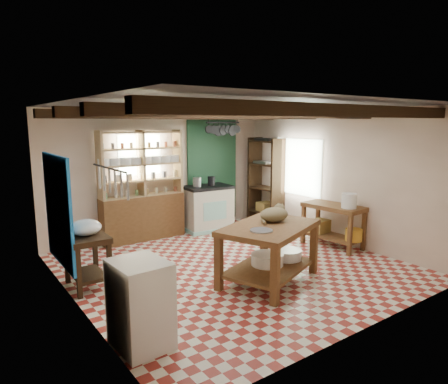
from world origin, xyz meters
TOP-DOWN VIEW (x-y plane):
  - floor at (0.00, 0.00)m, footprint 5.00×5.00m
  - ceiling at (0.00, 0.00)m, footprint 5.00×5.00m
  - wall_back at (0.00, 2.50)m, footprint 5.00×0.04m
  - wall_front at (0.00, -2.50)m, footprint 5.00×0.04m
  - wall_left at (-2.50, 0.00)m, footprint 0.04×5.00m
  - wall_right at (2.50, 0.00)m, footprint 0.04×5.00m
  - ceiling_beams at (0.00, 0.00)m, footprint 5.00×3.80m
  - blue_wall_patch at (-2.47, 0.90)m, footprint 0.04×1.40m
  - green_wall_patch at (1.25, 2.47)m, footprint 1.30×0.04m
  - window_back at (-0.50, 2.48)m, footprint 0.90×0.02m
  - window_right at (2.48, 1.00)m, footprint 0.02×1.30m
  - utensil_rail at (-2.44, -1.20)m, footprint 0.06×0.90m
  - pot_rack at (1.25, 2.05)m, footprint 0.86×0.12m
  - shelving_unit at (-0.55, 2.31)m, footprint 1.70×0.34m
  - tall_rack at (2.28, 1.80)m, footprint 0.40×0.86m
  - work_table at (0.06, -0.80)m, footprint 1.78×1.49m
  - stove at (0.90, 2.15)m, footprint 1.06×0.76m
  - prep_table at (-2.20, 0.56)m, footprint 0.54×0.77m
  - white_cabinet at (-2.22, -1.32)m, footprint 0.55×0.65m
  - right_counter at (2.18, -0.24)m, footprint 0.66×1.18m
  - cat at (0.27, -0.66)m, footprint 0.59×0.55m
  - steel_tray at (-0.25, -0.97)m, footprint 0.41×0.41m
  - basin_large at (0.08, -0.73)m, footprint 0.63×0.63m
  - basin_small at (0.51, -0.73)m, footprint 0.57×0.57m
  - kettle_left at (0.65, 2.17)m, footprint 0.19×0.19m
  - kettle_right at (1.00, 2.14)m, footprint 0.17×0.17m
  - enamel_bowl at (-2.20, 0.56)m, footprint 0.45×0.45m
  - white_bucket at (2.16, -0.59)m, footprint 0.29×0.29m
  - wicker_basket at (2.15, 0.06)m, footprint 0.38×0.31m
  - yellow_tub at (2.22, -0.69)m, footprint 0.32×0.32m

SIDE VIEW (x-z plane):
  - floor at x=0.00m, z-range -0.02..0.00m
  - basin_small at x=0.51m, z-range 0.23..0.38m
  - basin_large at x=0.08m, z-range 0.23..0.40m
  - yellow_tub at x=2.22m, z-range 0.22..0.44m
  - wicker_basket at x=2.15m, z-range 0.22..0.47m
  - prep_table at x=-2.20m, z-range 0.00..0.77m
  - right_counter at x=2.18m, z-range 0.00..0.82m
  - work_table at x=0.06m, z-range 0.00..0.86m
  - white_cabinet at x=-2.22m, z-range 0.00..0.93m
  - stove at x=0.90m, z-range 0.00..0.99m
  - steel_tray at x=-0.25m, z-range 0.86..0.88m
  - enamel_bowl at x=-2.20m, z-range 0.77..0.99m
  - white_bucket at x=2.16m, z-range 0.82..1.08m
  - cat at x=0.27m, z-range 0.86..1.07m
  - tall_rack at x=2.28m, z-range 0.00..2.00m
  - kettle_right at x=1.00m, z-range 0.99..1.19m
  - kettle_left at x=0.65m, z-range 0.99..1.19m
  - blue_wall_patch at x=-2.47m, z-range 0.30..1.90m
  - shelving_unit at x=-0.55m, z-range 0.00..2.20m
  - green_wall_patch at x=1.25m, z-range 0.10..2.40m
  - wall_back at x=0.00m, z-range 0.00..2.60m
  - wall_front at x=0.00m, z-range 0.00..2.60m
  - wall_left at x=-2.50m, z-range 0.00..2.60m
  - wall_right at x=2.50m, z-range 0.00..2.60m
  - window_right at x=2.48m, z-range 0.80..2.00m
  - window_back at x=-0.50m, z-range 1.30..2.10m
  - utensil_rail at x=-2.44m, z-range 1.64..1.92m
  - pot_rack at x=1.25m, z-range 2.00..2.36m
  - ceiling_beams at x=0.00m, z-range 2.40..2.56m
  - ceiling at x=0.00m, z-range 2.59..2.61m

